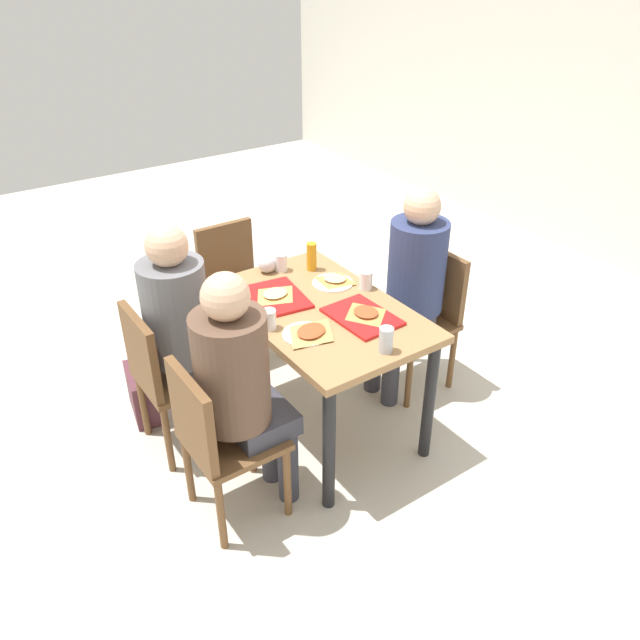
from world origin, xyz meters
TOP-DOWN VIEW (x-y plane):
  - ground_plane at (0.00, 0.00)m, footprint 10.00×10.00m
  - main_table at (0.00, 0.00)m, footprint 1.16×0.74m
  - chair_near_left at (-0.29, -0.75)m, footprint 0.40×0.40m
  - chair_near_right at (0.29, -0.75)m, footprint 0.40×0.40m
  - chair_far_side at (0.00, 0.75)m, footprint 0.40×0.40m
  - chair_left_end at (-0.97, 0.00)m, footprint 0.40×0.40m
  - person_in_red at (-0.29, -0.61)m, footprint 0.32×0.42m
  - person_in_brown_jacket at (0.29, -0.61)m, footprint 0.32×0.42m
  - person_far_side at (-0.00, 0.61)m, footprint 0.32×0.42m
  - tray_red_near at (-0.20, -0.13)m, footprint 0.39×0.31m
  - tray_red_far at (0.20, 0.11)m, footprint 0.37×0.27m
  - paper_plate_center at (-0.17, 0.20)m, footprint 0.22×0.22m
  - paper_plate_near_edge at (0.17, -0.20)m, footprint 0.22×0.22m
  - pizza_slice_a at (-0.21, -0.14)m, footprint 0.22×0.24m
  - pizza_slice_b at (0.21, 0.13)m, footprint 0.21×0.19m
  - pizza_slice_c at (-0.18, 0.22)m, footprint 0.23×0.23m
  - pizza_slice_d at (0.19, -0.18)m, footprint 0.25×0.27m
  - plastic_cup_a at (-0.03, 0.31)m, footprint 0.07×0.07m
  - plastic_cup_b at (0.03, -0.31)m, footprint 0.07×0.07m
  - plastic_cup_c at (-0.47, 0.06)m, footprint 0.07×0.07m
  - soda_can at (0.49, 0.02)m, footprint 0.07×0.07m
  - condiment_bottle at (-0.38, 0.20)m, footprint 0.06×0.06m
  - foil_bundle at (-0.49, -0.02)m, footprint 0.10×0.10m
  - handbag at (-0.64, -0.77)m, footprint 0.34×0.22m

SIDE VIEW (x-z plane):
  - ground_plane at x=0.00m, z-range -0.02..0.00m
  - handbag at x=-0.64m, z-range 0.00..0.28m
  - chair_near_left at x=-0.29m, z-range 0.07..0.91m
  - chair_near_right at x=0.29m, z-range 0.07..0.91m
  - chair_far_side at x=0.00m, z-range 0.07..0.91m
  - chair_left_end at x=-0.97m, z-range 0.07..0.91m
  - main_table at x=0.00m, z-range 0.27..1.02m
  - person_in_red at x=-0.29m, z-range 0.11..1.36m
  - person_in_brown_jacket at x=0.29m, z-range 0.11..1.36m
  - person_far_side at x=0.00m, z-range 0.11..1.36m
  - paper_plate_center at x=-0.17m, z-range 0.75..0.76m
  - paper_plate_near_edge at x=0.17m, z-range 0.75..0.76m
  - tray_red_near at x=-0.20m, z-range 0.75..0.77m
  - tray_red_far at x=0.20m, z-range 0.75..0.77m
  - pizza_slice_c at x=-0.18m, z-range 0.76..0.78m
  - pizza_slice_d at x=0.19m, z-range 0.76..0.78m
  - pizza_slice_a at x=-0.21m, z-range 0.77..0.79m
  - pizza_slice_b at x=0.21m, z-range 0.77..0.79m
  - plastic_cup_a at x=-0.03m, z-range 0.75..0.85m
  - plastic_cup_b at x=0.03m, z-range 0.75..0.85m
  - plastic_cup_c at x=-0.47m, z-range 0.75..0.85m
  - foil_bundle at x=-0.49m, z-range 0.75..0.85m
  - soda_can at x=0.49m, z-range 0.75..0.87m
  - condiment_bottle at x=-0.38m, z-range 0.75..0.91m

